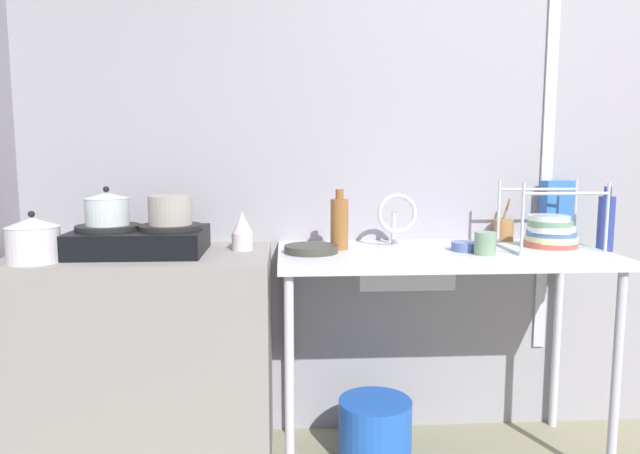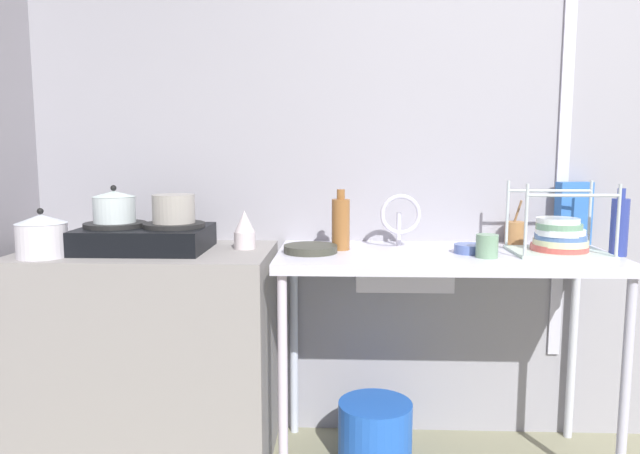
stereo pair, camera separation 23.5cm
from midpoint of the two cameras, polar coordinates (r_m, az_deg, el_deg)
name	(u,v)px [view 2 (the right image)]	position (r m, az deg, el deg)	size (l,w,h in m)	color
wall_back	(563,158)	(2.89, 24.63, 6.10)	(5.51, 0.10, 2.52)	#93929A
wall_metal_strip	(565,128)	(2.83, 24.83, 8.64)	(0.05, 0.01, 2.02)	silver
counter_concrete	(150,356)	(2.57, -13.52, -12.02)	(1.01, 0.58, 0.89)	gray
counter_sink	(444,271)	(2.44, 14.58, -4.17)	(1.33, 0.58, 0.89)	silver
stove	(145,237)	(2.46, -13.94, -0.98)	(0.50, 0.37, 0.11)	black
pot_on_left_burner	(114,207)	(2.48, -16.72, 1.89)	(0.17, 0.17, 0.15)	silver
pot_on_right_burner	(174,209)	(2.41, -11.27, 1.74)	(0.17, 0.17, 0.11)	#9B968D
pot_beside_stove	(42,236)	(2.42, -22.82, -0.79)	(0.19, 0.19, 0.19)	silver
percolator	(245,230)	(2.43, -4.56, -0.33)	(0.09, 0.09, 0.16)	beige
sink_basin	(402,269)	(2.40, 10.70, -3.99)	(0.37, 0.29, 0.13)	silver
faucet	(400,216)	(2.47, 10.49, 1.04)	(0.17, 0.09, 0.23)	silver
frying_pan	(310,249)	(2.34, 1.96, -2.15)	(0.21, 0.21, 0.03)	#37382E
dish_rack	(559,238)	(2.53, 24.61, -0.97)	(0.35, 0.27, 0.28)	#B2BEBF
cup_by_rack	(487,246)	(2.35, 18.62, -1.77)	(0.08, 0.08, 0.09)	gray
small_bowl_on_drainboard	(469,249)	(2.43, 16.94, -2.04)	(0.12, 0.12, 0.04)	#4F65A6
bottle_by_sink	(341,223)	(2.40, 4.82, 0.33)	(0.07, 0.07, 0.25)	brown
bottle_by_rack	(619,226)	(2.59, 29.32, 0.06)	(0.07, 0.07, 0.26)	navy
cereal_box	(573,213)	(2.81, 25.50, 1.20)	(0.14, 0.06, 0.27)	#2F65B6
utensil_jar	(515,233)	(2.72, 20.69, -0.52)	(0.09, 0.09, 0.19)	#A06E3E
bucket_on_floor	(375,433)	(2.60, 8.07, -19.15)	(0.31, 0.31, 0.26)	blue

